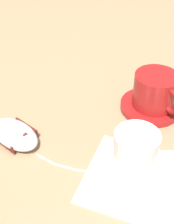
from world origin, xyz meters
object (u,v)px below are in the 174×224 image
object	(u,v)px
saucer	(150,106)
coffee_cup	(156,91)
computer_mouse	(15,133)
drinking_glass	(135,157)

from	to	relation	value
saucer	coffee_cup	size ratio (longest dim) A/B	1.13
coffee_cup	saucer	bearing A→B (deg)	67.29
coffee_cup	computer_mouse	distance (m)	0.29
drinking_glass	saucer	bearing A→B (deg)	-15.47
drinking_glass	coffee_cup	bearing A→B (deg)	-17.28
coffee_cup	computer_mouse	xyz separation A→B (m)	(-0.10, 0.27, -0.03)
computer_mouse	drinking_glass	size ratio (longest dim) A/B	1.25
coffee_cup	drinking_glass	xyz separation A→B (m)	(-0.19, 0.06, 0.00)
saucer	drinking_glass	world-z (taller)	drinking_glass
saucer	coffee_cup	xyz separation A→B (m)	(-0.00, -0.01, 0.04)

